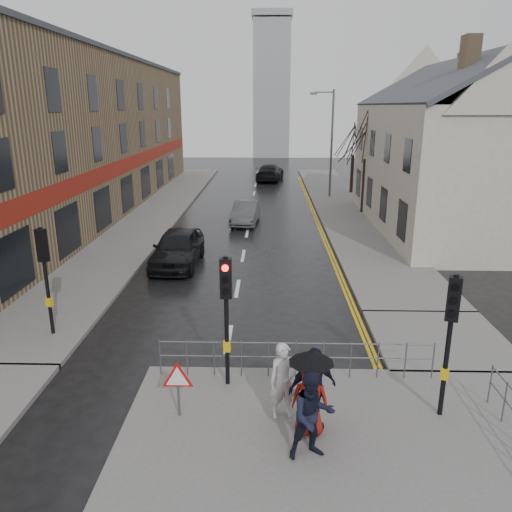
# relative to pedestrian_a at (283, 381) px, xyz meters

# --- Properties ---
(ground) EXTENTS (120.00, 120.00, 0.00)m
(ground) POSITION_rel_pedestrian_a_xyz_m (-1.58, 1.15, -1.04)
(ground) COLOR black
(ground) RESTS_ON ground
(near_pavement) EXTENTS (10.00, 9.00, 0.14)m
(near_pavement) POSITION_rel_pedestrian_a_xyz_m (1.42, -2.35, -0.97)
(near_pavement) COLOR #605E5B
(near_pavement) RESTS_ON ground
(left_pavement) EXTENTS (4.00, 44.00, 0.14)m
(left_pavement) POSITION_rel_pedestrian_a_xyz_m (-8.08, 24.15, -0.97)
(left_pavement) COLOR #605E5B
(left_pavement) RESTS_ON ground
(right_pavement) EXTENTS (4.00, 40.00, 0.14)m
(right_pavement) POSITION_rel_pedestrian_a_xyz_m (4.92, 26.15, -0.97)
(right_pavement) COLOR #605E5B
(right_pavement) RESTS_ON ground
(pavement_bridge_right) EXTENTS (4.00, 4.20, 0.14)m
(pavement_bridge_right) POSITION_rel_pedestrian_a_xyz_m (4.92, 4.15, -0.97)
(pavement_bridge_right) COLOR #605E5B
(pavement_bridge_right) RESTS_ON ground
(building_left_terrace) EXTENTS (8.00, 42.00, 10.00)m
(building_left_terrace) POSITION_rel_pedestrian_a_xyz_m (-13.58, 23.15, 3.96)
(building_left_terrace) COLOR #89724F
(building_left_terrace) RESTS_ON ground
(building_right_cream) EXTENTS (9.00, 16.40, 10.10)m
(building_right_cream) POSITION_rel_pedestrian_a_xyz_m (10.42, 19.15, 3.74)
(building_right_cream) COLOR beige
(building_right_cream) RESTS_ON ground
(church_tower) EXTENTS (5.00, 5.00, 18.00)m
(church_tower) POSITION_rel_pedestrian_a_xyz_m (-0.08, 63.15, 7.96)
(church_tower) COLOR #95989D
(church_tower) RESTS_ON ground
(traffic_signal_near_left) EXTENTS (0.28, 0.27, 3.40)m
(traffic_signal_near_left) POSITION_rel_pedestrian_a_xyz_m (-1.38, 1.35, 1.42)
(traffic_signal_near_left) COLOR black
(traffic_signal_near_left) RESTS_ON near_pavement
(traffic_signal_near_right) EXTENTS (0.34, 0.33, 3.40)m
(traffic_signal_near_right) POSITION_rel_pedestrian_a_xyz_m (3.62, 0.15, 1.42)
(traffic_signal_near_right) COLOR black
(traffic_signal_near_right) RESTS_ON near_pavement
(traffic_signal_far_left) EXTENTS (0.34, 0.33, 3.40)m
(traffic_signal_far_left) POSITION_rel_pedestrian_a_xyz_m (-7.07, 4.16, 1.42)
(traffic_signal_far_left) COLOR black
(traffic_signal_far_left) RESTS_ON left_pavement
(guard_railing_front) EXTENTS (7.14, 0.04, 1.00)m
(guard_railing_front) POSITION_rel_pedestrian_a_xyz_m (0.37, 1.75, -0.18)
(guard_railing_front) COLOR #595B5E
(guard_railing_front) RESTS_ON near_pavement
(warning_sign) EXTENTS (0.80, 0.07, 1.35)m
(warning_sign) POSITION_rel_pedestrian_a_xyz_m (-2.38, -0.05, 0.00)
(warning_sign) COLOR #595B5E
(warning_sign) RESTS_ON near_pavement
(street_lamp) EXTENTS (1.83, 0.25, 8.00)m
(street_lamp) POSITION_rel_pedestrian_a_xyz_m (4.24, 29.15, 3.67)
(street_lamp) COLOR #595B5E
(street_lamp) RESTS_ON right_pavement
(tree_near) EXTENTS (2.40, 2.40, 6.58)m
(tree_near) POSITION_rel_pedestrian_a_xyz_m (5.92, 23.15, 4.10)
(tree_near) COLOR black
(tree_near) RESTS_ON right_pavement
(tree_far) EXTENTS (2.40, 2.40, 5.64)m
(tree_far) POSITION_rel_pedestrian_a_xyz_m (6.42, 31.15, 3.39)
(tree_far) COLOR black
(tree_far) RESTS_ON right_pavement
(pedestrian_a) EXTENTS (0.74, 0.58, 1.79)m
(pedestrian_a) POSITION_rel_pedestrian_a_xyz_m (0.00, 0.00, 0.00)
(pedestrian_a) COLOR beige
(pedestrian_a) RESTS_ON near_pavement
(pedestrian_b) EXTENTS (1.06, 0.91, 1.88)m
(pedestrian_b) POSITION_rel_pedestrian_a_xyz_m (0.54, -1.37, 0.04)
(pedestrian_b) COLOR black
(pedestrian_b) RESTS_ON near_pavement
(pedestrian_with_umbrella) EXTENTS (0.96, 0.96, 1.99)m
(pedestrian_with_umbrella) POSITION_rel_pedestrian_a_xyz_m (0.55, -0.62, 0.20)
(pedestrian_with_umbrella) COLOR maroon
(pedestrian_with_umbrella) RESTS_ON near_pavement
(pedestrian_d) EXTENTS (1.22, 0.86, 1.92)m
(pedestrian_d) POSITION_rel_pedestrian_a_xyz_m (0.62, -0.38, 0.06)
(pedestrian_d) COLOR black
(pedestrian_d) RESTS_ON near_pavement
(car_parked) EXTENTS (2.08, 4.88, 1.65)m
(car_parked) POSITION_rel_pedestrian_a_xyz_m (-4.45, 11.61, -0.21)
(car_parked) COLOR black
(car_parked) RESTS_ON ground
(car_mid) EXTENTS (1.80, 4.24, 1.36)m
(car_mid) POSITION_rel_pedestrian_a_xyz_m (-1.77, 20.09, -0.36)
(car_mid) COLOR #404244
(car_mid) RESTS_ON ground
(car_far) EXTENTS (2.95, 5.72, 1.59)m
(car_far) POSITION_rel_pedestrian_a_xyz_m (-0.25, 38.57, -0.24)
(car_far) COLOR black
(car_far) RESTS_ON ground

